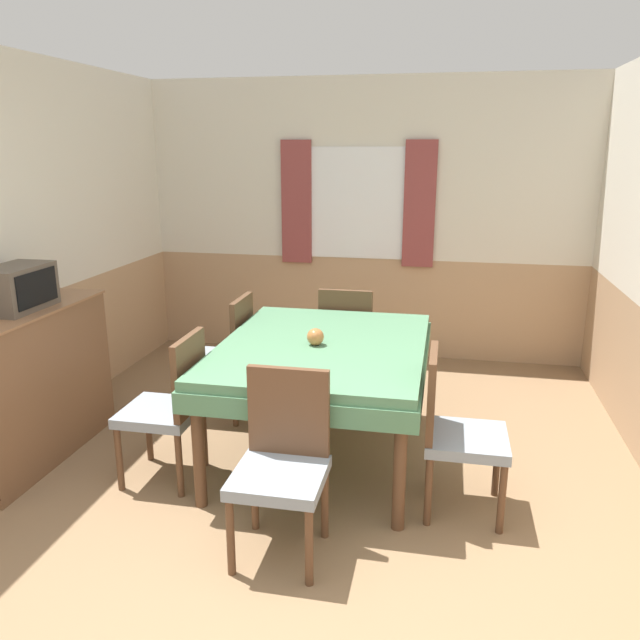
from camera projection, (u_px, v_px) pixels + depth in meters
name	position (u px, v px, depth m)	size (l,w,h in m)	color
wall_back	(364.00, 220.00, 5.88)	(4.52, 0.10, 2.60)	silver
wall_left	(31.00, 247.00, 4.37)	(0.05, 4.42, 2.60)	silver
dining_table	(323.00, 358.00, 3.98)	(1.31, 1.68, 0.78)	#4C7A56
chair_head_near	(283.00, 458.00, 3.07)	(0.44, 0.44, 0.92)	brown
chair_head_window	(348.00, 339.00, 4.99)	(0.44, 0.44, 0.92)	brown
chair_right_near	(454.00, 427.00, 3.41)	(0.44, 0.44, 0.92)	brown
chair_left_near	(171.00, 403.00, 3.73)	(0.44, 0.44, 0.92)	brown
chair_left_far	(227.00, 353.00, 4.65)	(0.44, 0.44, 0.92)	brown
sideboard	(28.00, 384.00, 4.01)	(0.46, 1.27, 1.00)	brown
tv	(17.00, 288.00, 3.86)	(0.29, 0.46, 0.28)	#51473D
vase	(315.00, 337.00, 3.90)	(0.11, 0.11, 0.11)	#B26B38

